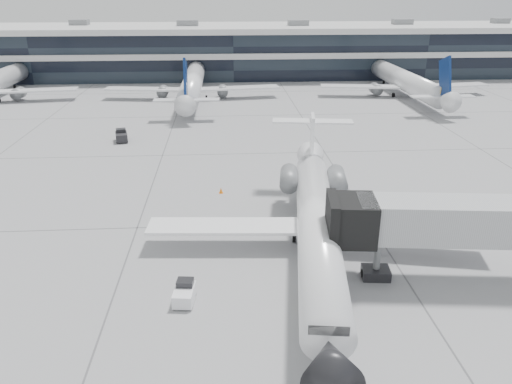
{
  "coord_description": "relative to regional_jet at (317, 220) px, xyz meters",
  "views": [
    {
      "loc": [
        -2.45,
        -38.64,
        18.75
      ],
      "look_at": [
        0.18,
        1.01,
        2.6
      ],
      "focal_mm": 35.0,
      "sensor_mm": 36.0,
      "label": 1
    }
  ],
  "objects": [
    {
      "name": "ramp_worker",
      "position": [
        -1.71,
        -7.73,
        -1.73
      ],
      "size": [
        0.73,
        0.63,
        1.69
      ],
      "primitive_type": "imported",
      "rotation": [
        0.0,
        0.0,
        3.58
      ],
      "color": "#FFFE1A",
      "rests_on": "ground"
    },
    {
      "name": "regional_jet",
      "position": [
        0.0,
        0.0,
        0.0
      ],
      "size": [
        26.11,
        32.59,
        7.53
      ],
      "rotation": [
        0.0,
        0.0,
        -0.14
      ],
      "color": "white",
      "rests_on": "ground"
    },
    {
      "name": "baggage_tug",
      "position": [
        -9.64,
        -6.23,
        -1.97
      ],
      "size": [
        1.47,
        2.23,
        1.34
      ],
      "rotation": [
        0.0,
        0.0,
        -0.11
      ],
      "color": "white",
      "rests_on": "ground"
    },
    {
      "name": "far_tug",
      "position": [
        -20.45,
        31.37,
        -1.85
      ],
      "size": [
        1.98,
        2.77,
        1.6
      ],
      "rotation": [
        0.0,
        0.0,
        0.21
      ],
      "color": "black",
      "rests_on": "ground"
    },
    {
      "name": "traffic_cone",
      "position": [
        -7.28,
        12.2,
        -2.29
      ],
      "size": [
        0.51,
        0.51,
        0.59
      ],
      "rotation": [
        0.0,
        0.0,
        -0.33
      ],
      "color": "orange",
      "rests_on": "ground"
    },
    {
      "name": "bg_jet_right",
      "position": [
        27.61,
        59.84,
        -2.57
      ],
      "size": [
        32.0,
        40.0,
        9.6
      ],
      "primitive_type": null,
      "color": "white",
      "rests_on": "ground"
    },
    {
      "name": "bg_jet_center",
      "position": [
        -12.39,
        59.84,
        -2.57
      ],
      "size": [
        32.0,
        40.0,
        9.6
      ],
      "primitive_type": null,
      "color": "white",
      "rests_on": "ground"
    },
    {
      "name": "jet_bridge",
      "position": [
        10.39,
        -4.99,
        1.89
      ],
      "size": [
        19.07,
        5.63,
        6.12
      ],
      "rotation": [
        0.0,
        0.0,
        -0.11
      ],
      "color": "silver",
      "rests_on": "ground"
    },
    {
      "name": "terminal",
      "position": [
        -4.39,
        86.84,
        2.43
      ],
      "size": [
        170.0,
        22.0,
        10.0
      ],
      "primitive_type": "cube",
      "color": "black",
      "rests_on": "ground"
    },
    {
      "name": "ground",
      "position": [
        -4.39,
        4.84,
        -2.57
      ],
      "size": [
        220.0,
        220.0,
        0.0
      ],
      "primitive_type": "plane",
      "color": "gray",
      "rests_on": "ground"
    }
  ]
}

